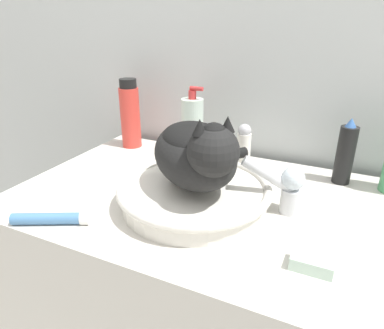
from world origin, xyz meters
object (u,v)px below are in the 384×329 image
(shampoo_bottle_tall, at_px, (130,115))
(deodorant_stick, at_px, (244,145))
(soap_bar, at_px, (312,263))
(cat, at_px, (197,151))
(hairspray_can_black, at_px, (345,154))
(cream_tube, at_px, (52,219))
(soap_pump_bottle, at_px, (192,128))
(faucet, at_px, (286,186))

(shampoo_bottle_tall, bearing_deg, deodorant_stick, 0.00)
(soap_bar, bearing_deg, cat, 158.01)
(shampoo_bottle_tall, relative_size, hairspray_can_black, 1.28)
(shampoo_bottle_tall, xyz_separation_m, cream_tube, (0.12, -0.47, -0.09))
(shampoo_bottle_tall, height_order, cream_tube, shampoo_bottle_tall)
(shampoo_bottle_tall, height_order, soap_bar, shampoo_bottle_tall)
(deodorant_stick, relative_size, soap_bar, 1.74)
(soap_pump_bottle, distance_m, cream_tube, 0.48)
(deodorant_stick, distance_m, soap_bar, 0.45)
(hairspray_can_black, bearing_deg, soap_pump_bottle, 180.00)
(cat, distance_m, shampoo_bottle_tall, 0.46)
(shampoo_bottle_tall, distance_m, soap_bar, 0.74)
(shampoo_bottle_tall, relative_size, soap_bar, 3.12)
(shampoo_bottle_tall, height_order, soap_pump_bottle, shampoo_bottle_tall)
(soap_pump_bottle, xyz_separation_m, hairspray_can_black, (0.43, 0.00, -0.01))
(shampoo_bottle_tall, distance_m, hairspray_can_black, 0.65)
(soap_bar, bearing_deg, hairspray_can_black, 86.44)
(cat, bearing_deg, cream_tube, -97.74)
(cat, xyz_separation_m, soap_pump_bottle, (-0.14, 0.27, -0.04))
(deodorant_stick, xyz_separation_m, soap_bar, (0.24, -0.38, -0.05))
(cat, xyz_separation_m, deodorant_stick, (0.02, 0.27, -0.07))
(cat, relative_size, hairspray_can_black, 2.04)
(cat, height_order, hairspray_can_black, cat)
(deodorant_stick, xyz_separation_m, cream_tube, (-0.27, -0.47, -0.05))
(faucet, xyz_separation_m, soap_pump_bottle, (-0.32, 0.21, 0.03))
(shampoo_bottle_tall, bearing_deg, cream_tube, -75.85)
(faucet, relative_size, shampoo_bottle_tall, 0.62)
(cream_tube, distance_m, soap_bar, 0.52)
(shampoo_bottle_tall, bearing_deg, soap_bar, -31.37)
(deodorant_stick, bearing_deg, faucet, -52.92)
(cream_tube, height_order, soap_bar, cream_tube)
(faucet, height_order, shampoo_bottle_tall, shampoo_bottle_tall)
(hairspray_can_black, bearing_deg, faucet, -116.38)
(cream_tube, bearing_deg, soap_bar, 9.43)
(deodorant_stick, height_order, hairspray_can_black, hairspray_can_black)
(soap_bar, bearing_deg, faucet, 115.65)
(shampoo_bottle_tall, height_order, hairspray_can_black, shampoo_bottle_tall)
(cat, bearing_deg, soap_pump_bottle, 161.23)
(faucet, relative_size, soap_bar, 1.92)
(cat, distance_m, faucet, 0.21)
(hairspray_can_black, bearing_deg, soap_bar, -93.56)
(deodorant_stick, xyz_separation_m, soap_pump_bottle, (-0.16, 0.00, 0.03))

